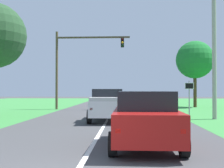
% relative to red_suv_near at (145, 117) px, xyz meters
% --- Properties ---
extents(ground_plane, '(120.00, 120.00, 0.00)m').
position_rel_red_suv_near_xyz_m(ground_plane, '(-1.81, 8.23, -0.99)').
color(ground_plane, '#424244').
extents(red_suv_near, '(2.32, 4.58, 1.88)m').
position_rel_red_suv_near_xyz_m(red_suv_near, '(0.00, 0.00, 0.00)').
color(red_suv_near, '#9E1411').
rests_on(red_suv_near, ground_plane).
extents(pickup_truck_lead, '(2.39, 4.97, 1.97)m').
position_rel_red_suv_near_xyz_m(pickup_truck_lead, '(-1.76, 7.80, 0.01)').
color(pickup_truck_lead, silver).
rests_on(pickup_truck_lead, ground_plane).
extents(traffic_light, '(7.36, 0.40, 7.70)m').
position_rel_red_suv_near_xyz_m(traffic_light, '(-5.56, 18.18, 4.08)').
color(traffic_light, brown).
rests_on(traffic_light, ground_plane).
extents(keep_moving_sign, '(0.60, 0.09, 2.53)m').
position_rel_red_suv_near_xyz_m(keep_moving_sign, '(3.62, 9.61, 0.63)').
color(keep_moving_sign, gray).
rests_on(keep_moving_sign, ground_plane).
extents(oak_tree_right, '(4.16, 4.16, 7.32)m').
position_rel_red_suv_near_xyz_m(oak_tree_right, '(7.03, 22.07, 4.23)').
color(oak_tree_right, '#4C351E').
rests_on(oak_tree_right, ground_plane).
extents(utility_pole_right, '(0.28, 0.28, 8.18)m').
position_rel_red_suv_near_xyz_m(utility_pole_right, '(5.18, 9.24, 3.10)').
color(utility_pole_right, '#9E998E').
rests_on(utility_pole_right, ground_plane).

